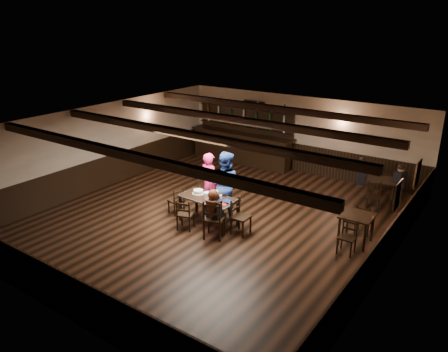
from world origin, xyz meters
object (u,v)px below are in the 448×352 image
Objects in this scene: chair_near_left at (184,213)px; chair_near_right at (213,217)px; woman_pink at (209,182)px; man_blue at (225,185)px; cake at (198,192)px; bar_counter at (242,143)px; dining_table at (209,200)px.

chair_near_right is at bearing 2.43° from chair_near_left.
chair_near_right is 1.78m from woman_pink.
man_blue reaches higher than cake.
bar_counter reaches higher than man_blue.
dining_table is 0.42m from cake.
chair_near_right is at bearing -34.84° from cake.
chair_near_right reaches higher than chair_near_left.
woman_pink is 0.66m from cake.
bar_counter is at bearing -63.08° from woman_pink.
cake is (-0.12, 0.74, 0.30)m from chair_near_left.
chair_near_left is 0.90m from chair_near_right.
cake reaches higher than chair_near_left.
chair_near_left is 0.20× the size of bar_counter.
bar_counter is (-1.90, 5.71, 0.23)m from chair_near_left.
chair_near_right is 3.15× the size of cake.
dining_table is at bearing 74.52° from man_blue.
bar_counter is (-1.67, 4.32, -0.13)m from woman_pink.
man_blue reaches higher than chair_near_left.
chair_near_right is (0.89, 0.04, 0.11)m from chair_near_left.
bar_counter is (-2.18, 5.04, 0.05)m from dining_table.
cake is (-0.50, -0.55, -0.15)m from man_blue.
chair_near_right is 0.24× the size of bar_counter.
chair_near_right is at bearing 135.44° from woman_pink.
woman_pink reaches higher than cake.
cake is at bearing 99.42° from chair_near_left.
woman_pink is at bearing 99.49° from chair_near_left.
dining_table is 0.68m from man_blue.
woman_pink is 4.63m from bar_counter.
bar_counter is at bearing -68.86° from man_blue.
chair_near_left is at bearing -71.59° from bar_counter.
bar_counter is (-1.78, 4.97, -0.07)m from cake.
bar_counter reaches higher than chair_near_left.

